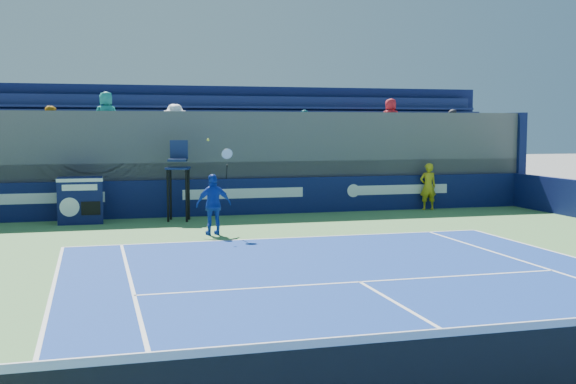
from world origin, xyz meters
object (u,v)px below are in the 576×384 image
object	(u,v)px
ball_person	(428,186)
umpire_chair	(178,171)
match_clock	(80,199)
tennis_player	(214,204)

from	to	relation	value
ball_person	umpire_chair	xyz separation A→B (m)	(-8.69, -0.66, 0.71)
match_clock	umpire_chair	distance (m)	3.01
ball_person	umpire_chair	bearing A→B (deg)	9.17
umpire_chair	tennis_player	distance (m)	3.31
tennis_player	match_clock	bearing A→B (deg)	136.49
umpire_chair	tennis_player	world-z (taller)	tennis_player
umpire_chair	tennis_player	size ratio (longest dim) A/B	0.96
ball_person	umpire_chair	size ratio (longest dim) A/B	0.65
umpire_chair	tennis_player	bearing A→B (deg)	-79.96
ball_person	match_clock	xyz separation A→B (m)	(-11.60, -0.55, -0.08)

